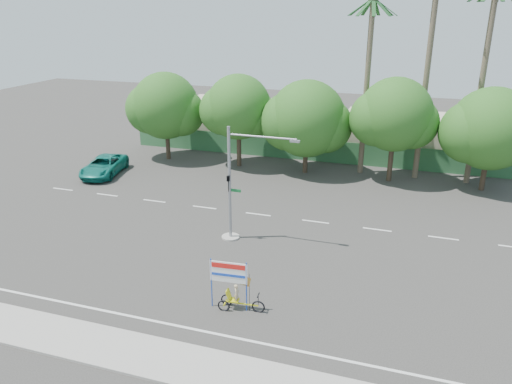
% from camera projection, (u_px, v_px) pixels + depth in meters
% --- Properties ---
extents(ground, '(120.00, 120.00, 0.00)m').
position_uv_depth(ground, '(248.00, 275.00, 26.49)').
color(ground, '#33302D').
rests_on(ground, ground).
extents(sidewalk_near, '(50.00, 2.40, 0.12)m').
position_uv_depth(sidewalk_near, '(187.00, 365.00, 19.79)').
color(sidewalk_near, gray).
rests_on(sidewalk_near, ground).
extents(fence, '(38.00, 0.08, 2.00)m').
position_uv_depth(fence, '(325.00, 151.00, 45.27)').
color(fence, '#336B3D').
rests_on(fence, ground).
extents(building_left, '(12.00, 8.00, 4.00)m').
position_uv_depth(building_left, '(238.00, 122.00, 51.82)').
color(building_left, beige).
rests_on(building_left, ground).
extents(building_right, '(14.00, 8.00, 3.60)m').
position_uv_depth(building_right, '(419.00, 138.00, 46.67)').
color(building_right, beige).
rests_on(building_right, ground).
extents(tree_far_left, '(7.14, 6.00, 7.96)m').
position_uv_depth(tree_far_left, '(165.00, 108.00, 44.90)').
color(tree_far_left, '#473828').
rests_on(tree_far_left, ground).
extents(tree_left, '(6.66, 5.60, 8.07)m').
position_uv_depth(tree_left, '(238.00, 109.00, 42.77)').
color(tree_left, '#473828').
rests_on(tree_left, ground).
extents(tree_center, '(7.62, 6.40, 7.85)m').
position_uv_depth(tree_center, '(306.00, 121.00, 41.24)').
color(tree_center, '#473828').
rests_on(tree_center, ground).
extents(tree_right, '(6.90, 5.80, 8.36)m').
position_uv_depth(tree_right, '(394.00, 117.00, 38.93)').
color(tree_right, '#473828').
rests_on(tree_right, ground).
extents(tree_far_right, '(7.38, 6.20, 7.94)m').
position_uv_depth(tree_far_right, '(490.00, 131.00, 37.11)').
color(tree_far_right, '#473828').
rests_on(tree_far_right, ground).
extents(palm_tall, '(3.73, 3.79, 17.45)m').
position_uv_depth(palm_tall, '(430.00, 47.00, 37.83)').
color(palm_tall, '#70604C').
rests_on(palm_tall, ground).
extents(palm_mid, '(3.73, 3.79, 15.45)m').
position_uv_depth(palm_mid, '(485.00, 63.00, 37.05)').
color(palm_mid, '#70604C').
rests_on(palm_mid, ground).
extents(palm_short, '(3.73, 3.79, 14.45)m').
position_uv_depth(palm_short, '(368.00, 66.00, 39.70)').
color(palm_short, '#70604C').
rests_on(palm_short, ground).
extents(traffic_signal, '(4.72, 1.10, 7.00)m').
position_uv_depth(traffic_signal, '(234.00, 194.00, 29.64)').
color(traffic_signal, gray).
rests_on(traffic_signal, ground).
extents(trike_billboard, '(2.62, 0.67, 2.58)m').
position_uv_depth(trike_billboard, '(234.00, 290.00, 23.21)').
color(trike_billboard, black).
rests_on(trike_billboard, ground).
extents(pickup_truck, '(3.57, 5.95, 1.55)m').
position_uv_depth(pickup_truck, '(104.00, 166.00, 41.93)').
color(pickup_truck, '#107263').
rests_on(pickup_truck, ground).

